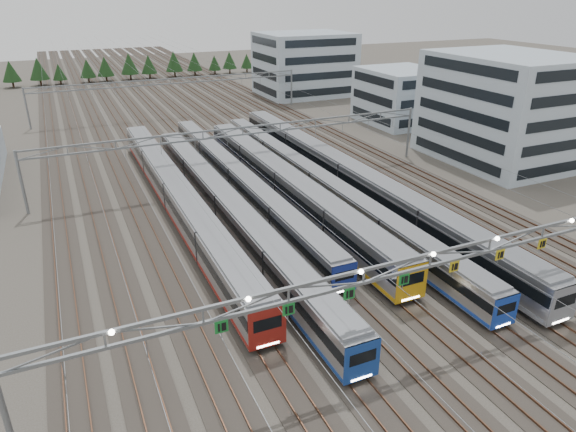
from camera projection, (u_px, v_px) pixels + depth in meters
name	position (u px, v px, depth m)	size (l,w,h in m)	color
ground	(420.00, 342.00, 39.84)	(400.00, 400.00, 0.00)	#47423A
track_bed	(159.00, 96.00, 122.50)	(54.00, 260.00, 5.42)	#2D2823
train_a	(177.00, 196.00, 61.91)	(3.04, 58.23, 3.97)	black
train_b	(227.00, 208.00, 58.98)	(2.82, 58.78, 3.67)	black
train_c	(238.00, 179.00, 68.48)	(2.55, 57.00, 3.32)	black
train_d	(286.00, 185.00, 65.17)	(3.15, 52.49, 4.10)	black
train_e	(318.00, 183.00, 66.94)	(2.56, 64.36, 3.33)	black
train_f	(348.00, 176.00, 68.49)	(3.07, 67.51, 4.01)	black
gantry_near	(430.00, 263.00, 36.84)	(56.36, 0.61, 8.08)	gray
gantry_mid	(243.00, 137.00, 70.55)	(56.36, 0.36, 8.00)	gray
gantry_far	(171.00, 86.00, 108.02)	(56.36, 0.36, 8.00)	gray
depot_bldg_south	(506.00, 108.00, 79.37)	(18.00, 22.00, 16.27)	#ADC0CF
depot_bldg_mid	(402.00, 96.00, 103.07)	(14.00, 16.00, 10.62)	#ADC0CF
depot_bldg_north	(304.00, 64.00, 129.91)	(22.00, 18.00, 15.13)	#ADC0CF
treeline	(130.00, 65.00, 151.91)	(93.80, 5.60, 7.02)	#332114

